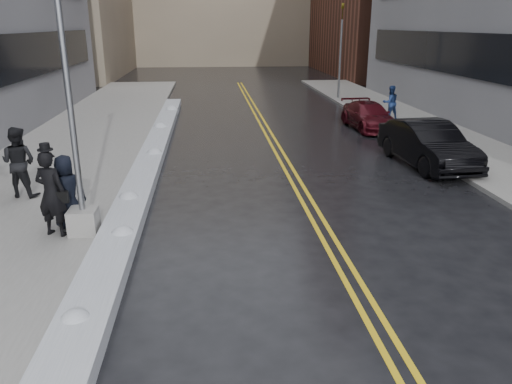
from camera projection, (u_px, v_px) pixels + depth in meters
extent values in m
plane|color=black|center=(226.00, 271.00, 10.38)|extent=(160.00, 160.00, 0.00)
cube|color=gray|center=(68.00, 155.00, 19.27)|extent=(5.50, 50.00, 0.15)
cube|color=gray|center=(458.00, 146.00, 20.69)|extent=(4.00, 50.00, 0.15)
cube|color=gold|center=(275.00, 152.00, 20.02)|extent=(0.12, 50.00, 0.01)
cube|color=gold|center=(283.00, 152.00, 20.05)|extent=(0.12, 50.00, 0.01)
cube|color=silver|center=(148.00, 164.00, 17.65)|extent=(0.90, 30.00, 0.34)
cube|color=gray|center=(84.00, 221.00, 11.82)|extent=(0.65, 0.65, 0.60)
cylinder|color=gray|center=(64.00, 55.00, 10.61)|extent=(0.14, 0.14, 7.00)
cylinder|color=maroon|center=(436.00, 138.00, 20.48)|extent=(0.24, 0.24, 0.60)
sphere|color=maroon|center=(436.00, 130.00, 20.38)|extent=(0.26, 0.26, 0.26)
cylinder|color=maroon|center=(436.00, 136.00, 20.46)|extent=(0.25, 0.10, 0.10)
cylinder|color=gray|center=(340.00, 59.00, 32.93)|extent=(0.14, 0.14, 5.00)
imported|color=#594C0C|center=(343.00, 11.00, 31.97)|extent=(0.16, 0.20, 1.00)
imported|color=black|center=(51.00, 193.00, 11.49)|extent=(0.87, 0.71, 2.05)
imported|color=black|center=(19.00, 162.00, 14.15)|extent=(1.13, 0.97, 2.02)
imported|color=black|center=(67.00, 192.00, 12.02)|extent=(1.03, 0.85, 1.80)
imported|color=navy|center=(390.00, 103.00, 25.79)|extent=(0.92, 0.75, 1.74)
imported|color=black|center=(427.00, 144.00, 17.82)|extent=(2.11, 5.01, 1.61)
imported|color=#3D0911|center=(369.00, 116.00, 24.27)|extent=(1.99, 4.45, 1.27)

